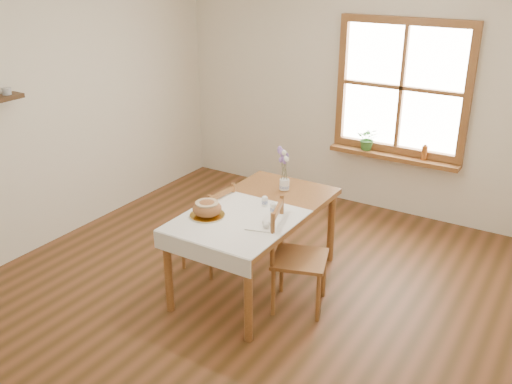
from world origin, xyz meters
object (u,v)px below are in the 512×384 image
chair_left (208,226)px  chair_right (300,257)px  dining_table (256,217)px  bread_plate (207,215)px  flower_vase (284,185)px

chair_left → chair_right: chair_right is taller
chair_left → dining_table: bearing=92.0°
bread_plate → flower_vase: 0.89m
chair_right → flower_vase: size_ratio=9.28×
chair_right → flower_vase: chair_right is taller
dining_table → chair_left: 0.59m
chair_left → bread_plate: chair_left is taller
chair_left → flower_vase: size_ratio=8.47×
chair_right → bread_plate: (-0.74, -0.26, 0.30)m
bread_plate → chair_left: bearing=127.2°
chair_left → chair_right: 1.05m
dining_table → bread_plate: (-0.25, -0.37, 0.10)m
chair_left → flower_vase: (0.56, 0.46, 0.38)m
chair_left → bread_plate: bearing=41.2°
bread_plate → flower_vase: flower_vase is taller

